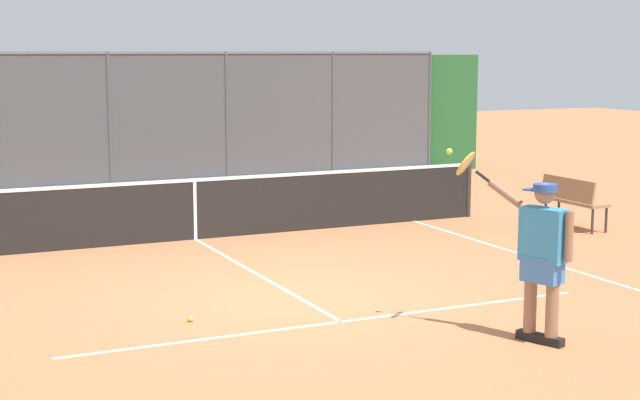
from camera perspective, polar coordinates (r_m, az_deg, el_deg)
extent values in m
plane|color=#B76B42|center=(11.71, -1.28, -5.72)|extent=(60.00, 60.00, 0.00)
cube|color=white|center=(10.68, 1.24, -7.11)|extent=(6.15, 0.05, 0.01)
cube|color=white|center=(13.20, 15.90, -4.38)|extent=(0.05, 9.43, 0.01)
cube|color=white|center=(12.99, -3.81, -4.27)|extent=(0.05, 5.19, 0.01)
cylinder|color=#474C51|center=(23.64, 6.39, 5.08)|extent=(0.07, 0.07, 2.90)
cylinder|color=#474C51|center=(22.42, 0.75, 4.94)|extent=(0.07, 0.07, 2.90)
cylinder|color=#474C51|center=(21.44, -5.48, 4.73)|extent=(0.07, 0.07, 2.90)
cylinder|color=#474C51|center=(20.73, -12.20, 4.44)|extent=(0.07, 0.07, 2.90)
cylinder|color=#474C51|center=(20.68, -12.33, 8.35)|extent=(15.41, 0.05, 0.05)
cube|color=#474C51|center=(20.73, -12.20, 4.44)|extent=(15.41, 0.02, 2.90)
cube|color=#235B2D|center=(21.36, -12.59, 4.45)|extent=(18.41, 0.90, 2.83)
cube|color=silver|center=(20.70, -11.97, 0.61)|extent=(16.41, 0.18, 0.15)
cylinder|color=#2D2D2D|center=(17.47, 8.67, 0.76)|extent=(0.09, 0.09, 1.07)
cube|color=black|center=(15.31, -7.32, -0.62)|extent=(10.02, 0.02, 0.91)
cube|color=white|center=(15.24, -7.35, 1.16)|extent=(10.02, 0.04, 0.05)
cube|color=white|center=(15.31, -7.32, -0.62)|extent=(0.05, 0.04, 0.91)
cube|color=black|center=(10.12, 13.33, -8.01)|extent=(0.19, 0.28, 0.09)
cylinder|color=#8C664C|center=(10.01, 13.42, -5.71)|extent=(0.13, 0.13, 0.75)
cube|color=black|center=(10.25, 12.12, -7.76)|extent=(0.19, 0.28, 0.09)
cylinder|color=#8C664C|center=(10.14, 12.19, -5.48)|extent=(0.13, 0.13, 0.75)
cube|color=#3D7AC6|center=(10.00, 12.86, -3.96)|extent=(0.34, 0.44, 0.26)
cube|color=#338CC6|center=(9.93, 12.92, -1.99)|extent=(0.36, 0.51, 0.54)
cylinder|color=#8C664C|center=(9.78, 14.34, -2.07)|extent=(0.08, 0.08, 0.50)
cylinder|color=#8C664C|center=(10.07, 10.76, 0.39)|extent=(0.29, 0.34, 0.28)
sphere|color=#8C664C|center=(9.87, 13.01, 0.37)|extent=(0.21, 0.21, 0.21)
cylinder|color=#284C93|center=(9.86, 13.02, 0.70)|extent=(0.30, 0.30, 0.08)
cube|color=#284C93|center=(9.92, 12.46, 0.59)|extent=(0.23, 0.24, 0.02)
cylinder|color=black|center=(10.11, 9.49, 1.36)|extent=(0.13, 0.15, 0.13)
torus|color=gold|center=(10.16, 8.50, 2.11)|extent=(0.34, 0.32, 0.26)
cylinder|color=silver|center=(10.16, 8.50, 2.11)|extent=(0.28, 0.26, 0.21)
sphere|color=#C1D138|center=(10.20, 7.56, 2.83)|extent=(0.07, 0.07, 0.07)
sphere|color=#C1D138|center=(10.77, -7.56, -6.89)|extent=(0.07, 0.07, 0.07)
cube|color=#93704C|center=(16.78, 14.70, -0.08)|extent=(0.38, 1.30, 0.05)
cube|color=#93704C|center=(16.64, 14.27, 0.63)|extent=(0.09, 1.30, 0.36)
cylinder|color=#333338|center=(16.45, 16.37, -1.09)|extent=(0.04, 0.04, 0.44)
cylinder|color=#333338|center=(17.36, 13.77, -0.49)|extent=(0.04, 0.04, 0.44)
cylinder|color=#333338|center=(16.27, 15.63, -1.17)|extent=(0.04, 0.04, 0.44)
cylinder|color=#333338|center=(17.18, 13.04, -0.56)|extent=(0.04, 0.04, 0.44)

